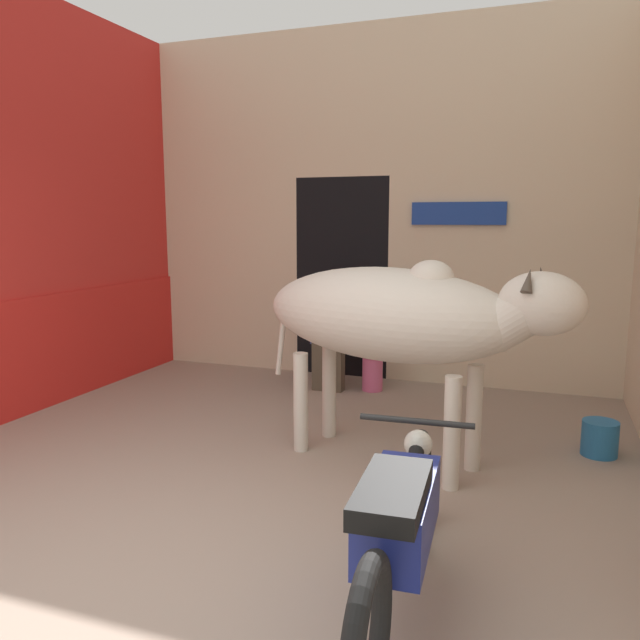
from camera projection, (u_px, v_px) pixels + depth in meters
ground_plane at (110, 609)px, 2.80m from camera, size 30.00×30.00×0.00m
wall_left_shopfront at (13, 211)px, 5.42m from camera, size 0.25×4.41×3.72m
wall_back_with_doorway at (368, 230)px, 6.89m from camera, size 5.09×0.93×3.72m
cow at (398, 316)px, 4.32m from camera, size 2.35×1.17×1.46m
motorcycle_near at (399, 524)px, 2.72m from camera, size 0.58×1.92×0.73m
shopkeeper_seated at (332, 328)px, 6.39m from camera, size 0.45×0.33×1.22m
plastic_stool at (373, 369)px, 6.34m from camera, size 0.30×0.30×0.41m
bucket at (600, 438)px, 4.60m from camera, size 0.26×0.26×0.26m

